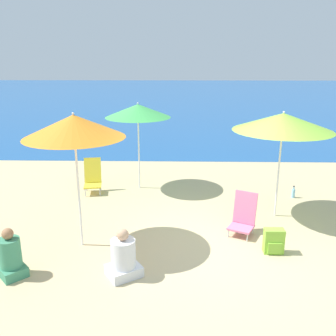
{
  "coord_description": "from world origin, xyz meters",
  "views": [
    {
      "loc": [
        -0.68,
        -6.03,
        3.24
      ],
      "look_at": [
        -0.85,
        1.37,
        1.0
      ],
      "focal_mm": 40.0,
      "sensor_mm": 36.0,
      "label": 1
    }
  ],
  "objects": [
    {
      "name": "ground_plane",
      "position": [
        0.0,
        0.0,
        0.0
      ],
      "size": [
        60.0,
        60.0,
        0.0
      ],
      "primitive_type": "plane",
      "color": "#C6B284"
    },
    {
      "name": "person_seated_near",
      "position": [
        -1.47,
        -1.04,
        0.3
      ],
      "size": [
        0.63,
        0.61,
        0.78
      ],
      "rotation": [
        0.0,
        0.0,
        -1.0
      ],
      "color": "silver",
      "rests_on": "ground"
    },
    {
      "name": "sea_water",
      "position": [
        0.0,
        25.4,
        0.0
      ],
      "size": [
        60.0,
        40.0,
        0.01
      ],
      "color": "#1E5699",
      "rests_on": "ground"
    },
    {
      "name": "beach_umbrella_orange",
      "position": [
        -2.34,
        -0.09,
        2.13
      ],
      "size": [
        1.67,
        1.67,
        2.36
      ],
      "color": "white",
      "rests_on": "ground"
    },
    {
      "name": "beach_umbrella_lime",
      "position": [
        1.4,
        1.26,
        1.99
      ],
      "size": [
        1.96,
        1.96,
        2.2
      ],
      "color": "white",
      "rests_on": "ground"
    },
    {
      "name": "backpack_lime",
      "position": [
        0.98,
        -0.28,
        0.21
      ],
      "size": [
        0.33,
        0.21,
        0.43
      ],
      "color": "#8ECC3D",
      "rests_on": "ground"
    },
    {
      "name": "beach_chair_yellow",
      "position": [
        -2.73,
        2.63,
        0.39
      ],
      "size": [
        0.48,
        0.6,
        0.83
      ],
      "rotation": [
        0.0,
        0.0,
        0.15
      ],
      "color": "silver",
      "rests_on": "ground"
    },
    {
      "name": "beach_umbrella_green",
      "position": [
        -1.61,
        2.93,
        1.96
      ],
      "size": [
        1.58,
        1.58,
        2.16
      ],
      "color": "white",
      "rests_on": "ground"
    },
    {
      "name": "water_bottle",
      "position": [
        2.09,
        2.32,
        0.11
      ],
      "size": [
        0.08,
        0.08,
        0.29
      ],
      "color": "#8CCCEA",
      "rests_on": "ground"
    },
    {
      "name": "person_seated_far",
      "position": [
        -3.17,
        -1.08,
        0.31
      ],
      "size": [
        0.55,
        0.55,
        0.79
      ],
      "rotation": [
        0.0,
        0.0,
        0.76
      ],
      "color": "#3F8C66",
      "rests_on": "ground"
    },
    {
      "name": "beach_chair_pink",
      "position": [
        0.59,
        0.45,
        0.35
      ],
      "size": [
        0.59,
        0.61,
        0.8
      ],
      "rotation": [
        0.0,
        0.0,
        -0.47
      ],
      "color": "silver",
      "rests_on": "ground"
    }
  ]
}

